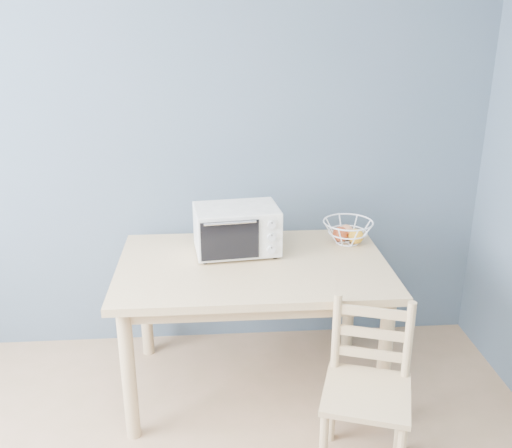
{
  "coord_description": "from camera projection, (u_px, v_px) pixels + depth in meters",
  "views": [
    {
      "loc": [
        0.39,
        -1.0,
        1.97
      ],
      "look_at": [
        0.6,
        1.8,
        0.93
      ],
      "focal_mm": 40.0,
      "sensor_mm": 36.0,
      "label": 1
    }
  ],
  "objects": [
    {
      "name": "room",
      "position": [
        26.0,
        369.0,
        1.14
      ],
      "size": [
        4.01,
        4.51,
        2.61
      ],
      "color": "tan",
      "rests_on": "ground"
    },
    {
      "name": "dining_table",
      "position": [
        253.0,
        280.0,
        3.0
      ],
      "size": [
        1.4,
        0.9,
        0.75
      ],
      "color": "tan",
      "rests_on": "ground"
    },
    {
      "name": "toaster_oven",
      "position": [
        234.0,
        229.0,
        3.04
      ],
      "size": [
        0.47,
        0.37,
        0.26
      ],
      "rotation": [
        0.0,
        0.0,
        0.11
      ],
      "color": "white",
      "rests_on": "dining_table"
    },
    {
      "name": "fruit_basket",
      "position": [
        348.0,
        232.0,
        3.2
      ],
      "size": [
        0.33,
        0.33,
        0.13
      ],
      "rotation": [
        0.0,
        0.0,
        0.17
      ],
      "color": "white",
      "rests_on": "dining_table"
    },
    {
      "name": "dining_chair",
      "position": [
        367.0,
        392.0,
        2.52
      ],
      "size": [
        0.47,
        0.47,
        0.8
      ],
      "rotation": [
        0.0,
        0.0,
        -0.32
      ],
      "color": "tan",
      "rests_on": "ground"
    }
  ]
}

